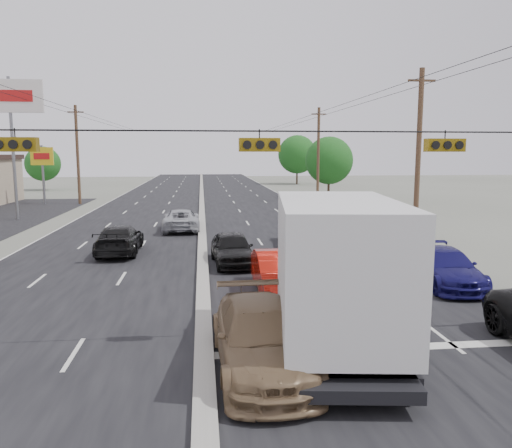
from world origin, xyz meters
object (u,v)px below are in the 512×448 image
Objects in this scene: queue_car_b at (354,262)px; oncoming_far at (181,220)px; tree_right_mid at (329,160)px; tan_sedan at (262,338)px; utility_pole_left_c at (78,154)px; utility_pole_right_c at (318,154)px; tree_left_far at (43,164)px; queue_car_d at (445,268)px; queue_car_e at (328,234)px; queue_car_a at (232,249)px; red_sedan at (278,273)px; queue_car_c at (305,233)px; pole_sign_billboard at (10,105)px; pole_sign_far at (42,161)px; utility_pole_right_b at (418,155)px; box_truck at (334,272)px; tree_right_far at (297,154)px; oncoming_near at (120,239)px.

oncoming_far is at bearing 110.38° from queue_car_b.
tree_right_mid reaches higher than tan_sedan.
utility_pole_left_c is 25.00m from utility_pole_right_c.
queue_car_d is (31.60, -54.46, -3.00)m from tree_left_far.
queue_car_a is at bearing -146.62° from queue_car_e.
tan_sedan reaches higher than red_sedan.
tan_sedan reaches higher than queue_car_e.
tree_right_mid is 1.31× the size of queue_car_c.
pole_sign_billboard reaches higher than queue_car_c.
pole_sign_billboard reaches higher than pole_sign_far.
utility_pole_right_c reaches higher than oncoming_far.
pole_sign_billboard is 34.38m from tan_sedan.
utility_pole_right_b is at bearing 54.42° from tan_sedan.
utility_pole_left_c reaches higher than queue_car_c.
tree_right_mid is 39.36m from queue_car_b.
utility_pole_right_b is at bearing 8.74° from queue_car_e.
box_truck is at bearing -82.68° from queue_car_a.
pole_sign_far is (-28.50, -0.00, -0.70)m from utility_pole_right_c.
queue_car_b is 16.09m from oncoming_far.
queue_car_d is at bearing -61.62° from queue_car_c.
tree_right_far is at bearing 83.35° from utility_pole_right_c.
utility_pole_right_b is 1.92× the size of oncoming_far.
tan_sedan is 15.90m from oncoming_near.
red_sedan is 16.39m from oncoming_far.
pole_sign_billboard is 2.45× the size of queue_car_e.
utility_pole_left_c is at bearing 111.06° from queue_car_a.
utility_pole_right_c is at bearing 0.00° from utility_pole_left_c.
queue_car_c is at bearing 72.31° from red_sedan.
tree_right_mid is 1.39× the size of oncoming_near.
utility_pole_right_c is at bearing 79.97° from queue_car_c.
oncoming_near is at bearing 146.43° from queue_car_a.
queue_car_c is (-0.51, 7.54, -0.01)m from queue_car_b.
queue_car_b is 0.90× the size of oncoming_near.
tree_right_far is (3.50, 30.00, -0.15)m from utility_pole_right_c.
utility_pole_right_c reaches higher than queue_car_a.
tree_right_mid is at bearing 69.11° from queue_car_b.
utility_pole_right_c is 43.07m from tan_sedan.
utility_pole_right_b is at bearing -93.64° from tree_right_far.
tan_sedan is at bearing -128.61° from queue_car_b.
pole_sign_billboard is 1.35× the size of tree_right_far.
pole_sign_far is at bearing 97.13° from pole_sign_billboard.
pole_sign_far reaches higher than oncoming_near.
utility_pole_right_c is 2.13× the size of red_sedan.
red_sedan reaches higher than oncoming_far.
utility_pole_left_c is at bearing 113.60° from red_sedan.
tan_sedan is 1.16× the size of red_sedan.
oncoming_near is (-11.31, -0.60, -0.02)m from queue_car_e.
tree_right_far is 66.34m from red_sedan.
queue_car_b is at bearing -56.18° from pole_sign_far.
queue_car_a is (15.90, -17.79, -8.10)m from pole_sign_billboard.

